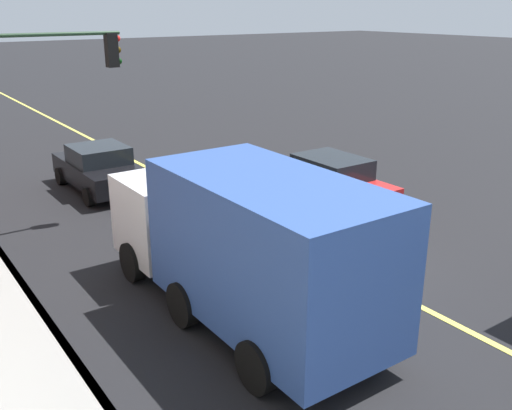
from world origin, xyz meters
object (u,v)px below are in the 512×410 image
(car_black, at_px, (99,168))
(car_red, at_px, (332,180))
(traffic_light_mast, at_px, (27,93))
(truck_blue, at_px, (245,241))

(car_black, height_order, car_red, car_black)
(traffic_light_mast, bearing_deg, car_black, -43.27)
(car_black, relative_size, car_red, 1.02)
(car_black, height_order, traffic_light_mast, traffic_light_mast)
(car_black, bearing_deg, truck_blue, 175.88)
(car_red, distance_m, traffic_light_mast, 9.08)
(truck_blue, bearing_deg, traffic_light_mast, 16.02)
(truck_blue, bearing_deg, car_red, -55.37)
(car_red, bearing_deg, traffic_light_mast, 71.59)
(car_red, distance_m, truck_blue, 7.50)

